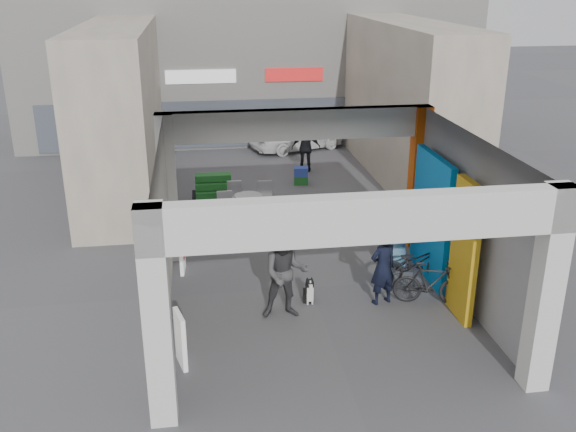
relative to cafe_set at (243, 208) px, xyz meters
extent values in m
plane|color=#505055|center=(1.11, -4.35, -0.34)|extent=(90.00, 90.00, 0.00)
cube|color=silver|center=(-1.89, -8.35, 1.41)|extent=(0.40, 0.40, 3.50)
cube|color=silver|center=(-1.89, -2.35, 1.41)|extent=(0.40, 0.40, 3.50)
cube|color=silver|center=(4.11, -8.35, 1.41)|extent=(0.40, 0.40, 3.50)
cube|color=#CF4F0C|center=(4.11, -2.35, 1.41)|extent=(0.40, 0.40, 3.50)
plane|color=silver|center=(-1.89, -5.35, 1.41)|extent=(0.00, 6.40, 6.40)
plane|color=#96969B|center=(4.11, -5.35, 1.41)|extent=(0.00, 6.40, 6.40)
cube|color=blue|center=(3.81, -4.15, 1.06)|extent=(0.15, 2.00, 2.80)
cube|color=gold|center=(3.81, -5.95, 1.06)|extent=(0.15, 1.00, 2.80)
plane|color=beige|center=(1.11, -5.35, 3.16)|extent=(6.40, 6.40, 0.00)
cube|color=silver|center=(1.11, -2.30, 2.81)|extent=(6.40, 0.30, 0.70)
cube|color=silver|center=(1.11, -8.40, 2.81)|extent=(6.40, 0.30, 0.70)
cube|color=white|center=(1.11, -2.13, 2.76)|extent=(4.20, 0.05, 0.55)
cube|color=silver|center=(1.11, 9.65, 3.66)|extent=(18.00, 4.00, 8.00)
cube|color=#515966|center=(1.11, 7.60, 0.66)|extent=(16.20, 0.06, 1.80)
cube|color=white|center=(-0.89, 7.61, 2.46)|extent=(2.60, 0.06, 0.50)
cube|color=red|center=(2.61, 7.61, 2.46)|extent=(2.20, 0.06, 0.50)
cube|color=#C1B2A0|center=(-3.39, 3.15, 2.16)|extent=(2.00, 9.00, 5.00)
cube|color=#C1B2A0|center=(5.61, 3.15, 2.16)|extent=(2.00, 9.00, 5.00)
cylinder|color=gray|center=(-0.62, -1.80, 0.07)|extent=(0.09, 0.09, 0.82)
cylinder|color=gray|center=(1.14, -2.15, 0.11)|extent=(0.09, 0.09, 0.90)
cylinder|color=gray|center=(2.81, -1.95, 0.10)|extent=(0.09, 0.09, 0.88)
cube|color=white|center=(-1.64, -6.90, 0.16)|extent=(0.22, 0.55, 1.00)
cube|color=red|center=(-1.60, -6.90, 0.21)|extent=(0.14, 0.38, 0.40)
cube|color=white|center=(-1.64, -3.12, 0.16)|extent=(0.12, 0.55, 1.00)
cube|color=red|center=(-1.60, -3.12, 0.21)|extent=(0.07, 0.39, 0.40)
cylinder|color=#B4B3B9|center=(0.12, -0.30, 0.05)|extent=(0.06, 0.06, 0.77)
cylinder|color=#B4B3B9|center=(0.12, -0.30, -0.33)|extent=(0.47, 0.47, 0.02)
cylinder|color=#B4B3B9|center=(0.12, -0.30, 0.43)|extent=(0.75, 0.75, 0.05)
cube|color=#B4B3B9|center=(-0.52, -0.51, -0.10)|extent=(0.41, 0.41, 0.48)
cube|color=#B4B3B9|center=(-0.52, -0.32, 0.38)|extent=(0.41, 0.05, 0.48)
cube|color=#B4B3B9|center=(0.66, 0.23, -0.10)|extent=(0.41, 0.41, 0.48)
cube|color=#B4B3B9|center=(0.66, 0.43, 0.38)|extent=(0.41, 0.05, 0.48)
cube|color=#B4B3B9|center=(-0.20, 0.34, -0.10)|extent=(0.41, 0.41, 0.48)
cube|color=#B4B3B9|center=(-0.20, 0.53, 0.38)|extent=(0.41, 0.05, 0.48)
cube|color=black|center=(-0.75, 1.48, -0.18)|extent=(1.27, 0.64, 0.32)
cube|color=#1A5B22|center=(-0.75, 1.32, -0.02)|extent=(1.06, 0.37, 0.19)
cube|color=#1A5B22|center=(-0.75, 1.48, 0.19)|extent=(1.06, 0.37, 0.19)
cube|color=#1A5B22|center=(-0.75, 1.64, 0.40)|extent=(1.06, 0.37, 0.19)
cube|color=#1A5B22|center=(2.10, 2.87, -0.20)|extent=(0.50, 0.42, 0.28)
cube|color=#293F98|center=(2.10, 2.87, 0.08)|extent=(0.50, 0.42, 0.28)
cube|color=black|center=(0.96, -4.92, -0.23)|extent=(0.22, 0.29, 0.22)
cube|color=black|center=(0.96, -5.04, -0.07)|extent=(0.17, 0.15, 0.33)
cube|color=white|center=(0.96, -5.12, -0.10)|extent=(0.14, 0.03, 0.31)
cylinder|color=white|center=(0.91, -5.10, -0.21)|extent=(0.04, 0.04, 0.25)
cylinder|color=white|center=(1.01, -5.10, -0.21)|extent=(0.04, 0.04, 0.25)
sphere|color=black|center=(0.96, -5.06, 0.13)|extent=(0.17, 0.17, 0.17)
cube|color=white|center=(0.96, -5.15, 0.12)|extent=(0.07, 0.11, 0.05)
cone|color=black|center=(0.91, -5.02, 0.22)|extent=(0.06, 0.06, 0.07)
cone|color=black|center=(1.00, -5.02, 0.22)|extent=(0.06, 0.06, 0.07)
imported|color=black|center=(2.43, -5.23, 0.47)|extent=(0.68, 0.55, 1.61)
imported|color=#403F42|center=(0.39, -5.48, 0.61)|extent=(0.95, 0.76, 1.89)
imported|color=teal|center=(3.23, -3.48, 0.58)|extent=(0.91, 0.61, 1.83)
imported|color=black|center=(2.50, 4.25, 0.50)|extent=(1.04, 0.57, 1.67)
imported|color=black|center=(3.41, -4.44, 0.14)|extent=(1.89, 0.92, 0.95)
imported|color=black|center=(3.41, -5.42, 0.12)|extent=(1.59, 0.86, 0.92)
imported|color=white|center=(2.65, 7.15, 0.27)|extent=(3.86, 2.60, 1.22)
camera|label=1|loc=(-1.20, -16.62, 6.07)|focal=40.00mm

